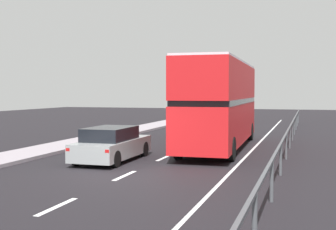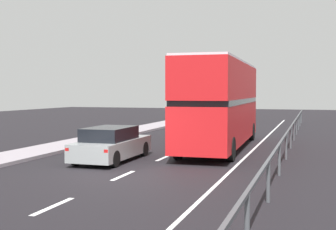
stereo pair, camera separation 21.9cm
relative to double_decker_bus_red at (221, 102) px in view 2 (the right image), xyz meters
The scene contains 5 objects.
ground_plane 8.53m from the double_decker_bus_red, 101.84° to the right, with size 73.97×120.00×0.10m, color black.
lane_paint_markings 2.45m from the double_decker_bus_red, 60.87° to the left, with size 3.44×46.00×0.01m.
bridge_side_railing 3.74m from the double_decker_bus_red, 16.30° to the left, with size 0.10×42.00×1.11m.
double_decker_bus_red is the anchor object (origin of this frame).
hatchback_car_near 6.59m from the double_decker_bus_red, 122.94° to the right, with size 1.85×4.52×1.39m.
Camera 2 is at (6.10, -14.08, 2.83)m, focal length 48.12 mm.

